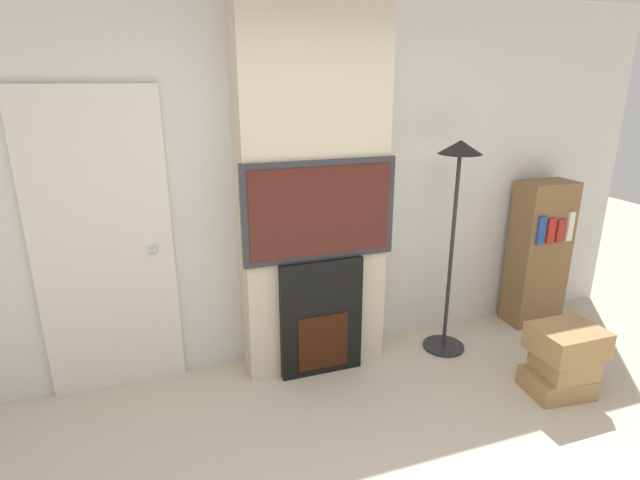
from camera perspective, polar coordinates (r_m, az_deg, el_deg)
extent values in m
cube|color=silver|center=(3.72, -1.80, 6.25)|extent=(6.00, 0.06, 2.70)
cube|color=beige|center=(3.54, -0.87, 5.65)|extent=(1.04, 0.32, 2.70)
cube|color=black|center=(3.70, 0.00, -8.67)|extent=(0.61, 0.14, 0.89)
cube|color=#33160A|center=(3.72, 0.38, -11.61)|extent=(0.38, 0.01, 0.43)
cube|color=#2D2D33|center=(3.42, 0.00, 3.36)|extent=(1.09, 0.06, 0.70)
cube|color=#471914|center=(3.39, 0.18, 3.23)|extent=(1.00, 0.01, 0.62)
cylinder|color=#262628|center=(4.31, 13.91, -11.68)|extent=(0.33, 0.33, 0.03)
cylinder|color=#262628|center=(3.98, 14.76, -1.70)|extent=(0.03, 0.03, 1.56)
cone|color=black|center=(3.79, 15.77, 10.19)|extent=(0.32, 0.32, 0.10)
cube|color=#A37A4C|center=(4.00, 25.39, -14.49)|extent=(0.45, 0.38, 0.15)
cube|color=tan|center=(3.94, 26.11, -12.50)|extent=(0.37, 0.35, 0.16)
cube|color=#A37A4C|center=(3.86, 26.40, -10.25)|extent=(0.45, 0.36, 0.19)
cube|color=brown|center=(4.77, 23.67, -1.44)|extent=(0.47, 0.28, 1.29)
cube|color=#234799|center=(4.49, 23.96, 0.99)|extent=(0.07, 0.02, 0.24)
cube|color=#B22823|center=(4.56, 24.88, 0.95)|extent=(0.07, 0.02, 0.21)
cube|color=#B22823|center=(4.63, 25.77, 0.97)|extent=(0.07, 0.02, 0.20)
cube|color=white|center=(4.69, 26.69, 1.39)|extent=(0.06, 0.02, 0.25)
cube|color=silver|center=(3.60, -23.46, -0.81)|extent=(0.88, 0.04, 2.08)
sphere|color=silver|center=(3.56, -18.48, -1.14)|extent=(0.06, 0.06, 0.06)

